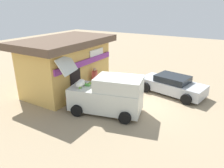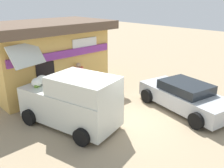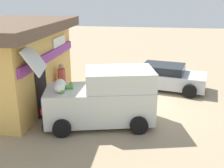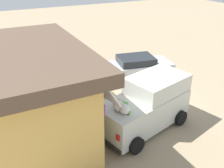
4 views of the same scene
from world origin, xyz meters
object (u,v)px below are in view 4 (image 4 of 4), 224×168
object	(u,v)px
vendor_standing	(76,96)
paint_bucket	(82,89)
parked_sedan	(136,67)
unloaded_banana_pile	(82,156)
delivery_van	(146,104)
customer_bending	(98,123)
storefront_bar	(32,93)

from	to	relation	value
vendor_standing	paint_bucket	xyz separation A→B (m)	(1.98, -0.98, -0.83)
parked_sedan	paint_bucket	world-z (taller)	parked_sedan
vendor_standing	unloaded_banana_pile	xyz separation A→B (m)	(-2.76, 0.82, -0.79)
vendor_standing	paint_bucket	size ratio (longest dim) A/B	4.99
paint_bucket	vendor_standing	bearing A→B (deg)	153.66
delivery_van	paint_bucket	bearing A→B (deg)	18.28
parked_sedan	customer_bending	xyz separation A→B (m)	(-4.41, 4.43, 0.19)
storefront_bar	vendor_standing	distance (m)	2.14
parked_sedan	unloaded_banana_pile	distance (m)	7.50
storefront_bar	parked_sedan	size ratio (longest dim) A/B	1.47
storefront_bar	paint_bucket	xyz separation A→B (m)	(2.61, -2.83, -1.71)
storefront_bar	customer_bending	size ratio (longest dim) A/B	5.06
parked_sedan	paint_bucket	xyz separation A→B (m)	(-0.44, 3.60, -0.44)
storefront_bar	paint_bucket	world-z (taller)	storefront_bar
storefront_bar	vendor_standing	size ratio (longest dim) A/B	3.84
delivery_van	customer_bending	world-z (taller)	delivery_van
storefront_bar	paint_bucket	size ratio (longest dim) A/B	19.15
vendor_standing	unloaded_banana_pile	distance (m)	2.99
paint_bucket	unloaded_banana_pile	bearing A→B (deg)	159.15
customer_bending	storefront_bar	bearing A→B (deg)	55.71
parked_sedan	vendor_standing	world-z (taller)	vendor_standing
customer_bending	paint_bucket	world-z (taller)	customer_bending
customer_bending	unloaded_banana_pile	xyz separation A→B (m)	(-0.78, 0.97, -0.59)
storefront_bar	vendor_standing	bearing A→B (deg)	-71.27
storefront_bar	paint_bucket	bearing A→B (deg)	-47.30
delivery_van	vendor_standing	distance (m)	3.06
unloaded_banana_pile	parked_sedan	bearing A→B (deg)	-46.17
unloaded_banana_pile	customer_bending	bearing A→B (deg)	-51.28
customer_bending	unloaded_banana_pile	world-z (taller)	customer_bending
parked_sedan	vendor_standing	bearing A→B (deg)	117.92
delivery_van	vendor_standing	xyz separation A→B (m)	(2.01, 2.30, -0.03)
storefront_bar	parked_sedan	xyz separation A→B (m)	(3.05, -6.42, -1.27)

